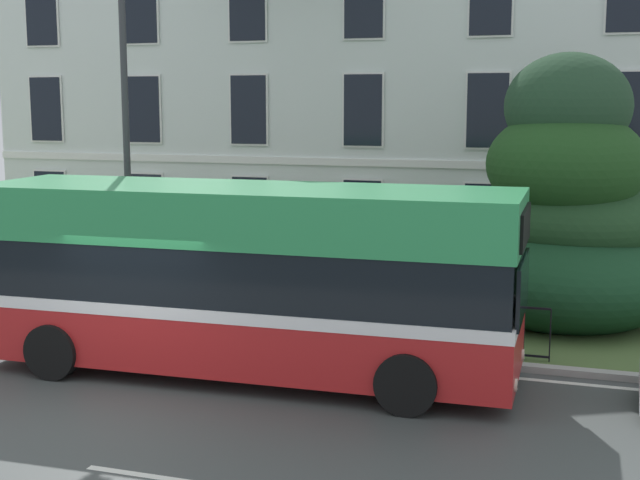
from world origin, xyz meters
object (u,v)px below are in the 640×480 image
(evergreen_tree, at_px, (567,218))
(street_lamp_post, at_px, (125,113))
(single_decker_bus, at_px, (246,277))
(georgian_townhouse, at_px, (358,78))

(evergreen_tree, bearing_deg, street_lamp_post, -161.15)
(street_lamp_post, bearing_deg, single_decker_bus, -33.65)
(georgian_townhouse, xyz_separation_m, street_lamp_post, (-1.64, -11.81, -0.98))
(single_decker_bus, relative_size, street_lamp_post, 1.23)
(single_decker_bus, bearing_deg, georgian_townhouse, 96.57)
(georgian_townhouse, xyz_separation_m, evergreen_tree, (7.04, -8.84, -3.17))
(georgian_townhouse, bearing_deg, evergreen_tree, -51.46)
(evergreen_tree, height_order, single_decker_bus, evergreen_tree)
(evergreen_tree, bearing_deg, georgian_townhouse, 128.54)
(single_decker_bus, height_order, street_lamp_post, street_lamp_post)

